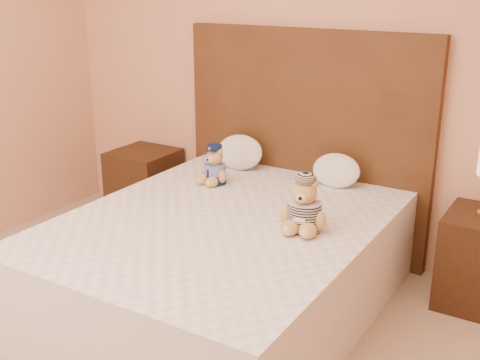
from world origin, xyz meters
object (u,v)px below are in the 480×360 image
at_px(bed, 224,263).
at_px(nightstand_left, 145,185).
at_px(pillow_right, 336,169).
at_px(pillow_left, 240,151).
at_px(teddy_police, 215,164).
at_px(teddy_prisoner, 304,204).

relative_size(bed, nightstand_left, 3.64).
distance_m(nightstand_left, pillow_right, 1.61).
distance_m(pillow_left, pillow_right, 0.72).
distance_m(bed, nightstand_left, 1.48).
height_order(bed, teddy_police, teddy_police).
bearing_deg(nightstand_left, teddy_prisoner, -22.91).
relative_size(nightstand_left, pillow_left, 1.57).
relative_size(teddy_prisoner, pillow_right, 0.93).
distance_m(teddy_police, teddy_prisoner, 0.91).
relative_size(bed, teddy_prisoner, 6.81).
xyz_separation_m(nightstand_left, pillow_right, (1.56, 0.03, 0.39)).
distance_m(teddy_police, pillow_left, 0.36).
bearing_deg(pillow_left, nightstand_left, -177.97).
distance_m(teddy_prisoner, pillow_right, 0.76).
relative_size(teddy_police, pillow_right, 0.80).
bearing_deg(pillow_left, teddy_prisoner, -41.22).
height_order(bed, pillow_right, pillow_right).
bearing_deg(pillow_right, pillow_left, 180.00).
bearing_deg(teddy_police, pillow_right, 36.70).
xyz_separation_m(nightstand_left, teddy_prisoner, (1.70, -0.72, 0.42)).
bearing_deg(bed, teddy_police, 128.03).
xyz_separation_m(bed, pillow_left, (-0.40, 0.83, 0.40)).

